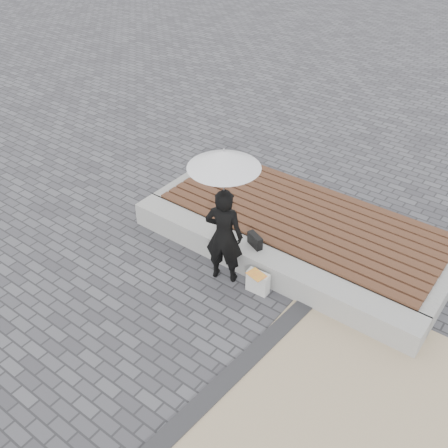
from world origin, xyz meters
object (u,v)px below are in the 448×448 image
Objects in this scene: woman at (224,236)px; canvas_tote at (258,282)px; seating_ledge at (263,263)px; parasol at (224,159)px; handbag at (255,240)px.

canvas_tote is at bearing 164.83° from woman.
seating_ledge is 0.84m from woman.
canvas_tote is at bearing 3.65° from parasol.
handbag is at bearing 161.07° from seating_ledge.
parasol is 4.39× the size of handbag.
woman is at bearing -179.03° from canvas_tote.
seating_ledge is 0.41m from canvas_tote.
woman is at bearing -136.27° from seating_ledge.
woman is 0.61m from handbag.
seating_ledge is 14.03× the size of canvas_tote.
handbag is 0.82× the size of canvas_tote.
handbag is at bearing 126.81° from canvas_tote.
parasol reaches higher than seating_ledge.
handbag is at bearing 65.29° from parasol.
parasol is at bearing -136.27° from seating_ledge.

